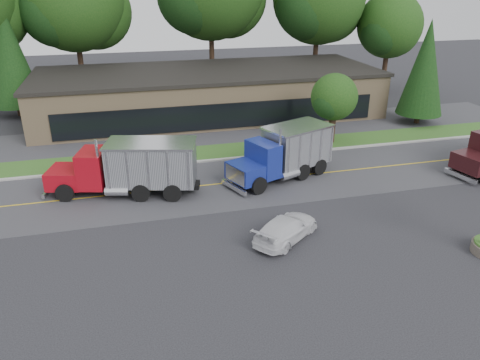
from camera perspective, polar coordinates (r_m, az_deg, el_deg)
The scene contains 16 objects.
ground at distance 23.11m, azimuth 3.89°, elevation -9.16°, with size 140.00×140.00×0.00m, color #38383E.
road at distance 30.76m, azimuth -1.34°, elevation -0.37°, with size 60.00×8.00×0.02m, color #4A4A4E.
center_line at distance 30.76m, azimuth -1.34°, elevation -0.37°, with size 60.00×0.12×0.01m, color gold.
curb at distance 34.55m, azimuth -2.95°, elevation 2.37°, with size 60.00×0.30×0.12m, color #9E9E99.
grass_verge at distance 36.20m, azimuth -3.54°, elevation 3.36°, with size 60.00×3.40×0.03m, color #2E581E.
far_parking at distance 40.86m, azimuth -4.92°, elevation 5.70°, with size 60.00×7.00×0.02m, color #4A4A4E.
strip_mall at distance 46.36m, azimuth -3.85°, elevation 10.46°, with size 32.00×12.00×4.00m, color tan.
tree_far_b at distance 52.69m, azimuth -19.49°, elevation 19.51°, with size 10.86×10.22×15.49m.
tree_far_d at distance 56.29m, azimuth 9.67°, elevation 20.63°, with size 10.87×10.23×15.50m.
tree_far_e at distance 58.37m, azimuth 17.81°, elevation 17.19°, with size 7.76×7.30×11.07m.
evergreen_left at distance 49.74m, azimuth -26.42°, elevation 13.79°, with size 4.84×4.84×11.00m.
evergreen_right at distance 45.54m, azimuth 21.61°, elevation 12.61°, with size 4.06×4.06×9.23m.
tree_verge at distance 38.30m, azimuth 11.45°, elevation 9.64°, with size 3.93×3.70×5.60m.
dump_truck_red at distance 29.36m, azimuth -13.06°, elevation 1.63°, with size 9.38×4.69×3.36m.
dump_truck_blue at distance 31.27m, azimuth 5.55°, elevation 3.49°, with size 7.78×5.02×3.36m.
rally_car at distance 24.21m, azimuth 5.64°, elevation -5.87°, with size 1.75×4.31×1.25m, color silver.
Camera 1 is at (-6.38, -18.38, 12.48)m, focal length 35.00 mm.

